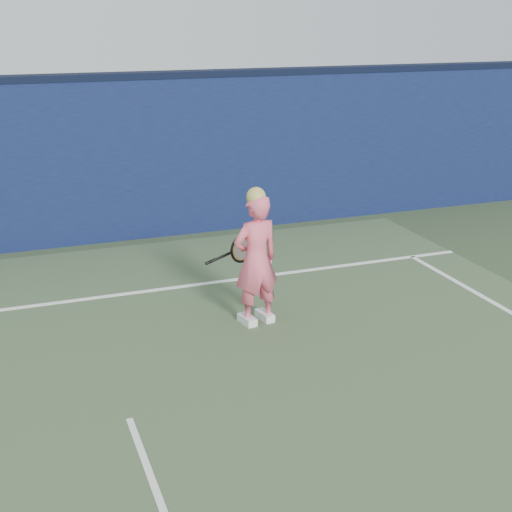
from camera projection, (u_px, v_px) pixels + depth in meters
name	position (u px, v px, depth m)	size (l,w,h in m)	color
ground	(154.00, 486.00, 5.50)	(80.00, 80.00, 0.00)	#2D3D26
backstop_wall	(57.00, 165.00, 10.87)	(24.00, 0.40, 2.50)	#0C1537
wall_cap	(49.00, 78.00, 10.45)	(24.00, 0.42, 0.10)	black
player	(256.00, 259.00, 8.16)	(0.62, 0.47, 1.63)	#EE5C76
racket	(239.00, 250.00, 8.51)	(0.63, 0.17, 0.33)	black
court_lines	(163.00, 511.00, 5.21)	(11.00, 12.04, 0.01)	white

